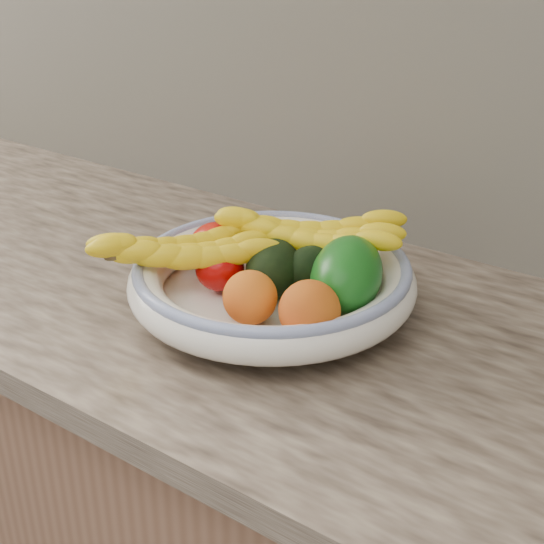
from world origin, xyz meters
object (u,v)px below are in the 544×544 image
at_px(banana_bunch_back, 308,239).
at_px(banana_bunch_front, 184,255).
at_px(fruit_bowl, 272,280).
at_px(green_mango, 346,276).

xyz_separation_m(banana_bunch_back, banana_bunch_front, (-0.11, -0.13, -0.01)).
relative_size(fruit_bowl, banana_bunch_front, 1.45).
xyz_separation_m(fruit_bowl, green_mango, (0.10, 0.02, 0.03)).
xyz_separation_m(green_mango, banana_bunch_back, (-0.09, 0.05, 0.01)).
bearing_deg(fruit_bowl, banana_bunch_front, -147.74).
distance_m(green_mango, banana_bunch_back, 0.10).
bearing_deg(banana_bunch_back, banana_bunch_front, -153.89).
bearing_deg(banana_bunch_back, fruit_bowl, -124.30).
bearing_deg(banana_bunch_back, green_mango, -49.70).
xyz_separation_m(fruit_bowl, banana_bunch_front, (-0.10, -0.06, 0.03)).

